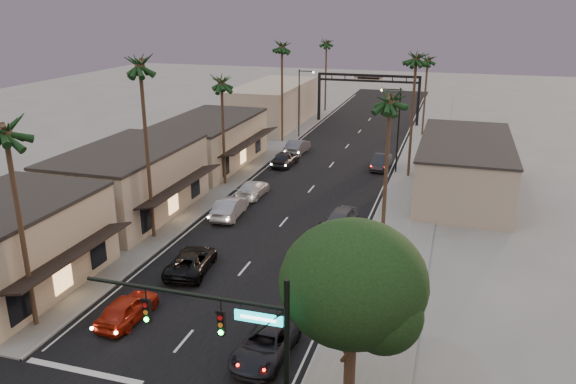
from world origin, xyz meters
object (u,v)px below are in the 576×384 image
Objects in this scene: palm_lb at (139,60)px; palm_lc at (221,78)px; streetlight_right at (396,123)px; corner_tree at (355,288)px; palm_la at (4,124)px; arch at (368,86)px; palm_far at (326,40)px; streetlight_left at (301,98)px; curbside_black at (326,247)px; palm_rc at (428,57)px; oncoming_red at (127,308)px; palm_ld at (282,43)px; palm_ra at (391,95)px; curbside_near at (266,344)px; palm_rb at (417,54)px; traffic_signal at (239,337)px; oncoming_silver at (230,207)px; oncoming_pickup at (192,261)px.

palm_lc is (0.00, 14.00, -2.92)m from palm_lb.
streetlight_right is at bearing 30.11° from palm_lc.
palm_la reaches higher than corner_tree.
arch is 12.96m from palm_far.
arch is 13.85m from streetlight_left.
curbside_black is (-2.01, -22.67, -4.53)m from streetlight_right.
palm_rc is 55.34m from oncoming_red.
palm_lb is at bearing -90.00° from palm_lc.
arch is 35.41m from palm_lc.
palm_la is 1.00× the size of palm_far.
palm_ra is (17.20, -31.00, -0.97)m from palm_ld.
arch is at bearing 97.84° from curbside_near.
palm_rb reaches higher than arch.
traffic_signal is 1.63× the size of oncoming_silver.
traffic_signal is 1.90× the size of oncoming_red.
streetlight_left is 0.74× the size of palm_rc.
streetlight_right is 0.63× the size of palm_rb.
corner_tree is 56.74m from palm_rc.
traffic_signal is 35.46m from palm_lc.
streetlight_right is 35.38m from curbside_near.
arch is 47.17m from palm_ra.
palm_ld is 3.17× the size of oncoming_red.
streetlight_right is at bearing 149.24° from palm_rb.
oncoming_pickup is 0.97× the size of curbside_black.
streetlight_right is at bearing -106.13° from oncoming_red.
palm_ra is 2.95× the size of oncoming_red.
oncoming_red is at bearing -93.86° from arch.
palm_lc is 13.19m from oncoming_silver.
palm_ld is (-15.52, 10.00, 7.09)m from streetlight_right.
traffic_signal is at bearing -94.16° from palm_rb.
palm_rc is at bearing -101.70° from oncoming_red.
arch is 52.63m from oncoming_pickup.
palm_lb is 27.94m from palm_rb.
palm_far is at bearing 93.95° from streetlight_left.
palm_far is 61.47m from oncoming_pickup.
oncoming_red is at bearing -107.78° from streetlight_right.
arch is 48.15m from curbside_black.
oncoming_silver is (-0.70, 16.87, 0.10)m from oncoming_red.
palm_la is 21.98m from oncoming_silver.
curbside_near is 12.34m from curbside_black.
streetlight_left is at bearing 85.63° from palm_lc.
palm_lc is 21.41m from oncoming_pickup.
oncoming_pickup is 9.41m from curbside_black.
corner_tree is (3.79, 3.45, 0.90)m from traffic_signal.
palm_rb is 31.14m from oncoming_pickup.
palm_ra is 18.07m from curbside_near.
palm_lb is 2.92× the size of oncoming_silver.
oncoming_red is 0.86× the size of oncoming_silver.
curbside_black is (13.21, -55.67, -10.65)m from palm_far.
traffic_signal is 0.95× the size of streetlight_right.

